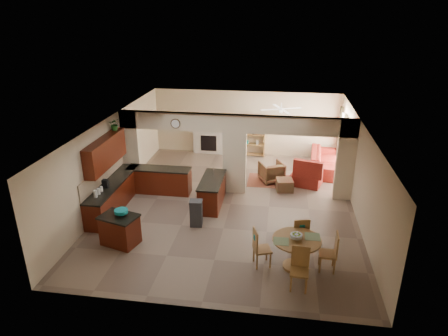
# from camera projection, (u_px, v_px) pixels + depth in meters

# --- Properties ---
(floor) EXTENTS (10.00, 10.00, 0.00)m
(floor) POSITION_uv_depth(u_px,v_px,m) (231.00, 204.00, 13.30)
(floor) COLOR #7B6655
(floor) RESTS_ON ground
(ceiling) EXTENTS (10.00, 10.00, 0.00)m
(ceiling) POSITION_uv_depth(u_px,v_px,m) (231.00, 123.00, 12.24)
(ceiling) COLOR white
(ceiling) RESTS_ON wall_back
(wall_back) EXTENTS (8.00, 0.00, 8.00)m
(wall_back) POSITION_uv_depth(u_px,v_px,m) (246.00, 123.00, 17.35)
(wall_back) COLOR beige
(wall_back) RESTS_ON floor
(wall_front) EXTENTS (8.00, 0.00, 8.00)m
(wall_front) POSITION_uv_depth(u_px,v_px,m) (199.00, 254.00, 8.19)
(wall_front) COLOR beige
(wall_front) RESTS_ON floor
(wall_left) EXTENTS (0.00, 10.00, 10.00)m
(wall_left) POSITION_uv_depth(u_px,v_px,m) (112.00, 159.00, 13.31)
(wall_left) COLOR beige
(wall_left) RESTS_ON floor
(wall_right) EXTENTS (0.00, 10.00, 10.00)m
(wall_right) POSITION_uv_depth(u_px,v_px,m) (360.00, 172.00, 12.23)
(wall_right) COLOR beige
(wall_right) RESTS_ON floor
(partition_left_pier) EXTENTS (0.60, 0.25, 2.80)m
(partition_left_pier) POSITION_uv_depth(u_px,v_px,m) (131.00, 149.00, 14.19)
(partition_left_pier) COLOR beige
(partition_left_pier) RESTS_ON floor
(partition_center_pier) EXTENTS (0.80, 0.25, 2.20)m
(partition_center_pier) POSITION_uv_depth(u_px,v_px,m) (234.00, 163.00, 13.80)
(partition_center_pier) COLOR beige
(partition_center_pier) RESTS_ON floor
(partition_right_pier) EXTENTS (0.60, 0.25, 2.80)m
(partition_right_pier) POSITION_uv_depth(u_px,v_px,m) (346.00, 160.00, 13.19)
(partition_right_pier) COLOR beige
(partition_right_pier) RESTS_ON floor
(partition_header) EXTENTS (8.00, 0.25, 0.60)m
(partition_header) POSITION_uv_depth(u_px,v_px,m) (235.00, 123.00, 13.27)
(partition_header) COLOR beige
(partition_header) RESTS_ON partition_center_pier
(kitchen_counter) EXTENTS (2.52, 3.29, 1.48)m
(kitchen_counter) POSITION_uv_depth(u_px,v_px,m) (133.00, 188.00, 13.33)
(kitchen_counter) COLOR #401707
(kitchen_counter) RESTS_ON floor
(upper_cabinets) EXTENTS (0.35, 2.40, 0.90)m
(upper_cabinets) POSITION_uv_depth(u_px,v_px,m) (105.00, 152.00, 12.36)
(upper_cabinets) COLOR #401707
(upper_cabinets) RESTS_ON wall_left
(peninsula) EXTENTS (0.70, 1.85, 0.91)m
(peninsula) POSITION_uv_depth(u_px,v_px,m) (212.00, 192.00, 13.10)
(peninsula) COLOR #401707
(peninsula) RESTS_ON floor
(wall_clock) EXTENTS (0.34, 0.03, 0.34)m
(wall_clock) POSITION_uv_depth(u_px,v_px,m) (175.00, 124.00, 13.43)
(wall_clock) COLOR #493018
(wall_clock) RESTS_ON partition_header
(rug) EXTENTS (1.60, 1.30, 0.01)m
(rug) POSITION_uv_depth(u_px,v_px,m) (269.00, 181.00, 15.06)
(rug) COLOR brown
(rug) RESTS_ON floor
(fireplace) EXTENTS (1.60, 0.35, 1.20)m
(fireplace) POSITION_uv_depth(u_px,v_px,m) (209.00, 140.00, 17.71)
(fireplace) COLOR beige
(fireplace) RESTS_ON floor
(shelving_unit) EXTENTS (1.00, 0.32, 1.80)m
(shelving_unit) POSITION_uv_depth(u_px,v_px,m) (253.00, 136.00, 17.33)
(shelving_unit) COLOR olive
(shelving_unit) RESTS_ON floor
(window_a) EXTENTS (0.02, 0.90, 1.90)m
(window_a) POSITION_uv_depth(u_px,v_px,m) (348.00, 153.00, 14.42)
(window_a) COLOR white
(window_a) RESTS_ON wall_right
(window_b) EXTENTS (0.02, 0.90, 1.90)m
(window_b) POSITION_uv_depth(u_px,v_px,m) (342.00, 139.00, 15.98)
(window_b) COLOR white
(window_b) RESTS_ON wall_right
(glazed_door) EXTENTS (0.02, 0.70, 2.10)m
(glazed_door) POSITION_uv_depth(u_px,v_px,m) (344.00, 149.00, 15.25)
(glazed_door) COLOR white
(glazed_door) RESTS_ON wall_right
(drape_a_left) EXTENTS (0.10, 0.28, 2.30)m
(drape_a_left) POSITION_uv_depth(u_px,v_px,m) (349.00, 159.00, 13.87)
(drape_a_left) COLOR #402319
(drape_a_left) RESTS_ON wall_right
(drape_a_right) EXTENTS (0.10, 0.28, 2.30)m
(drape_a_right) POSITION_uv_depth(u_px,v_px,m) (344.00, 147.00, 14.97)
(drape_a_right) COLOR #402319
(drape_a_right) RESTS_ON wall_right
(drape_b_left) EXTENTS (0.10, 0.28, 2.30)m
(drape_b_left) POSITION_uv_depth(u_px,v_px,m) (343.00, 143.00, 15.43)
(drape_b_left) COLOR #402319
(drape_b_left) RESTS_ON wall_right
(drape_b_right) EXTENTS (0.10, 0.28, 2.30)m
(drape_b_right) POSITION_uv_depth(u_px,v_px,m) (339.00, 134.00, 16.53)
(drape_b_right) COLOR #402319
(drape_b_right) RESTS_ON wall_right
(ceiling_fan) EXTENTS (1.00, 1.00, 0.10)m
(ceiling_fan) POSITION_uv_depth(u_px,v_px,m) (281.00, 109.00, 14.88)
(ceiling_fan) COLOR white
(ceiling_fan) RESTS_ON ceiling
(kitchen_island) EXTENTS (1.15, 0.95, 0.86)m
(kitchen_island) POSITION_uv_depth(u_px,v_px,m) (120.00, 230.00, 10.93)
(kitchen_island) COLOR #401707
(kitchen_island) RESTS_ON floor
(teal_bowl) EXTENTS (0.37, 0.37, 0.17)m
(teal_bowl) POSITION_uv_depth(u_px,v_px,m) (121.00, 213.00, 10.77)
(teal_bowl) COLOR #138487
(teal_bowl) RESTS_ON kitchen_island
(trash_can) EXTENTS (0.39, 0.34, 0.76)m
(trash_can) POSITION_uv_depth(u_px,v_px,m) (196.00, 214.00, 11.86)
(trash_can) COLOR #29292C
(trash_can) RESTS_ON floor
(dining_table) EXTENTS (1.21, 1.21, 0.82)m
(dining_table) POSITION_uv_depth(u_px,v_px,m) (296.00, 249.00, 9.88)
(dining_table) COLOR olive
(dining_table) RESTS_ON floor
(fruit_bowl) EXTENTS (0.29, 0.29, 0.16)m
(fruit_bowl) POSITION_uv_depth(u_px,v_px,m) (296.00, 236.00, 9.73)
(fruit_bowl) COLOR #74AC24
(fruit_bowl) RESTS_ON dining_table
(sofa) EXTENTS (2.71, 1.24, 0.77)m
(sofa) POSITION_uv_depth(u_px,v_px,m) (324.00, 161.00, 15.96)
(sofa) COLOR maroon
(sofa) RESTS_ON floor
(chaise) EXTENTS (1.26, 1.13, 0.42)m
(chaise) POSITION_uv_depth(u_px,v_px,m) (306.00, 179.00, 14.69)
(chaise) COLOR maroon
(chaise) RESTS_ON floor
(armchair) EXTENTS (1.08, 1.09, 0.75)m
(armchair) POSITION_uv_depth(u_px,v_px,m) (272.00, 172.00, 14.91)
(armchair) COLOR maroon
(armchair) RESTS_ON floor
(ottoman) EXTENTS (0.65, 0.65, 0.41)m
(ottoman) POSITION_uv_depth(u_px,v_px,m) (284.00, 185.00, 14.23)
(ottoman) COLOR maroon
(ottoman) RESTS_ON floor
(plant) EXTENTS (0.43, 0.40, 0.40)m
(plant) POSITION_uv_depth(u_px,v_px,m) (115.00, 124.00, 12.93)
(plant) COLOR #235316
(plant) RESTS_ON upper_cabinets
(chair_north) EXTENTS (0.51, 0.51, 1.02)m
(chair_north) POSITION_uv_depth(u_px,v_px,m) (300.00, 234.00, 10.51)
(chair_north) COLOR olive
(chair_north) RESTS_ON floor
(chair_east) EXTENTS (0.44, 0.43, 1.02)m
(chair_east) POSITION_uv_depth(u_px,v_px,m) (332.00, 251.00, 9.77)
(chair_east) COLOR olive
(chair_east) RESTS_ON floor
(chair_south) EXTENTS (0.44, 0.45, 1.02)m
(chair_south) POSITION_uv_depth(u_px,v_px,m) (300.00, 266.00, 9.20)
(chair_south) COLOR olive
(chair_south) RESTS_ON floor
(chair_west) EXTENTS (0.53, 0.53, 1.02)m
(chair_west) POSITION_uv_depth(u_px,v_px,m) (259.00, 246.00, 9.96)
(chair_west) COLOR olive
(chair_west) RESTS_ON floor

